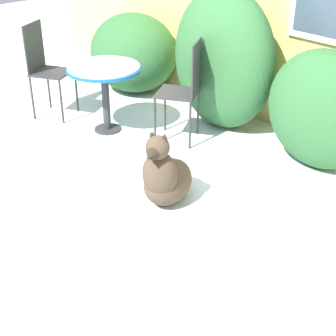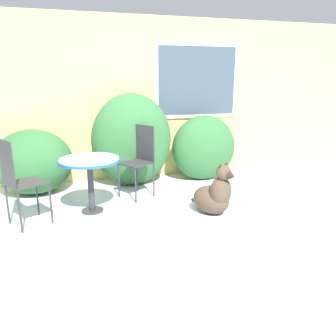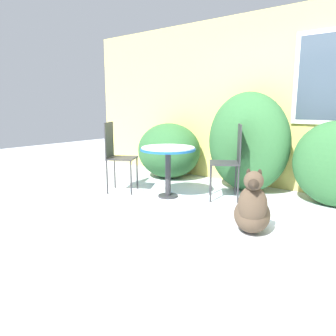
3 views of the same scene
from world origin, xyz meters
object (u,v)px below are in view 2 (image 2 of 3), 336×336
Objects in this scene: patio_table at (90,166)px; dog at (214,196)px; patio_chair_far_side at (19,179)px; patio_chair_near_table at (140,158)px.

dog is at bearing -17.78° from patio_table.
dog is at bearing -126.79° from patio_chair_far_side.
patio_table is 1.62m from dog.
dog is at bearing 6.64° from patio_chair_near_table.
dog is (2.30, -0.24, -0.33)m from patio_chair_far_side.
patio_table reaches higher than dog.
patio_chair_near_table reaches higher than dog.
patio_chair_far_side is at bearing -163.36° from patio_table.
patio_chair_near_table is 1.00× the size of patio_chair_far_side.
patio_chair_near_table and patio_chair_far_side have the same top height.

